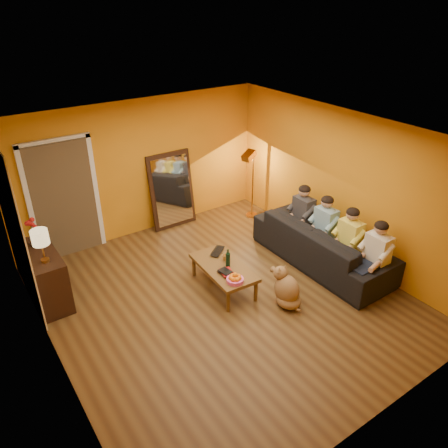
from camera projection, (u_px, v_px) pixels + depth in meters
room_shell at (210, 216)px, 6.51m from camera, size 5.00×5.50×2.60m
white_accent at (12, 225)px, 6.27m from camera, size 0.02×1.90×2.58m
doorway_recess at (62, 198)px, 7.66m from camera, size 1.06×0.30×2.10m
door_jamb_left at (30, 209)px, 7.29m from camera, size 0.08×0.06×2.20m
door_jamb_right at (96, 193)px, 7.86m from camera, size 0.08×0.06×2.20m
door_header at (53, 141)px, 7.07m from camera, size 1.22×0.06×0.08m
mirror_frame at (172, 190)px, 8.68m from camera, size 0.92×0.27×1.51m
mirror_glass at (173, 191)px, 8.65m from camera, size 0.78×0.21×1.35m
sideboard at (46, 276)px, 6.66m from camera, size 0.44×1.18×0.85m
table_lamp at (42, 246)px, 6.12m from camera, size 0.24×0.24×0.51m
sofa at (322, 244)px, 7.59m from camera, size 2.60×1.02×0.76m
coffee_table at (224, 277)px, 7.01m from camera, size 0.69×1.25×0.42m
floor_lamp at (253, 185)px, 9.01m from camera, size 0.36×0.32×1.44m
dog at (287, 287)px, 6.58m from camera, size 0.43×0.60×0.66m
person_far_left at (376, 256)px, 6.82m from camera, size 0.70×0.44×1.22m
person_mid_left at (349, 241)px, 7.22m from camera, size 0.70×0.44×1.22m
person_mid_right at (325, 228)px, 7.61m from camera, size 0.70×0.44×1.22m
person_far_right at (303, 216)px, 8.01m from camera, size 0.70×0.44×1.22m
fruit_bowl at (235, 277)px, 6.50m from camera, size 0.26×0.26×0.16m
wine_bottle at (228, 258)px, 6.83m from camera, size 0.07×0.07×0.31m
tumbler at (225, 257)px, 7.03m from camera, size 0.14×0.14×0.10m
laptop at (220, 252)px, 7.25m from camera, size 0.44×0.41×0.03m
book_lower at (221, 275)px, 6.67m from camera, size 0.19×0.24×0.02m
book_mid at (221, 273)px, 6.67m from camera, size 0.23×0.27×0.02m
book_upper at (222, 273)px, 6.65m from camera, size 0.17×0.22×0.02m
vase at (34, 239)px, 6.59m from camera, size 0.20×0.20×0.21m
flowers at (31, 224)px, 6.47m from camera, size 0.17×0.17×0.48m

